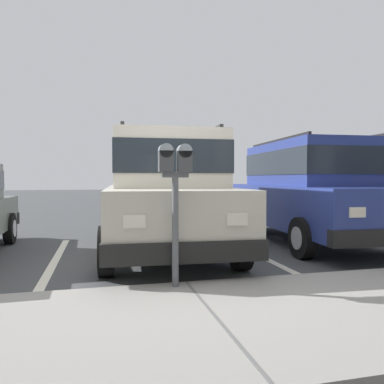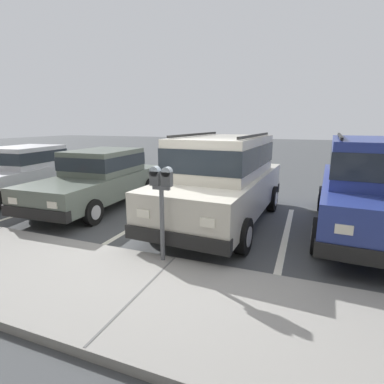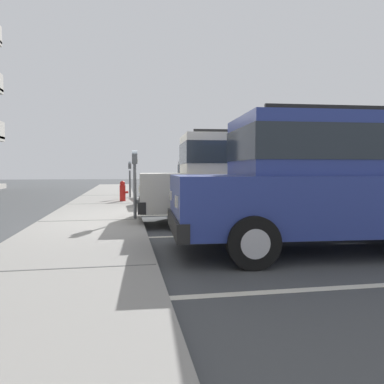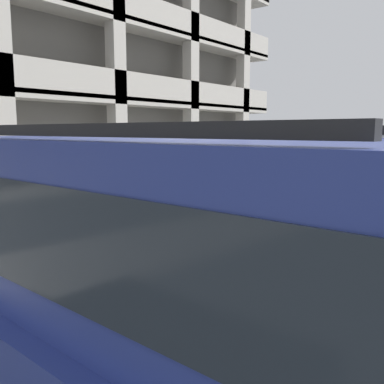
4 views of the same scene
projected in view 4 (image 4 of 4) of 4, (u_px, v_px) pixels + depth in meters
The scene contains 8 objects.
ground_plane at pixel (182, 265), 6.59m from camera, with size 80.00×80.00×0.10m.
sidewalk at pixel (124, 244), 7.37m from camera, with size 40.00×2.20×0.12m.
parking_stall_lines at pixel (310, 254), 6.99m from camera, with size 12.97×4.80×0.01m.
silver_suv at pixel (314, 209), 5.03m from camera, with size 2.20×4.88×2.03m.
red_sedan at pixel (167, 292), 2.45m from camera, with size 2.21×4.88×2.03m.
parking_meter_near at pixel (170, 179), 6.74m from camera, with size 0.35×0.12×1.51m.
parking_meter_far at pixel (322, 165), 11.79m from camera, with size 0.15×0.12×1.41m.
fire_hydrant at pixel (286, 192), 10.77m from camera, with size 0.30×0.30×0.70m.
Camera 4 is at (-4.92, -4.04, 2.01)m, focal length 40.00 mm.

